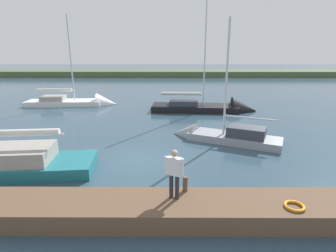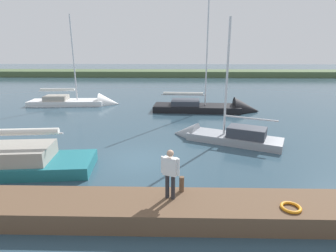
{
  "view_description": "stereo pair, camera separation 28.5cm",
  "coord_description": "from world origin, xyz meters",
  "px_view_note": "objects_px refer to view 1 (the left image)",
  "views": [
    {
      "loc": [
        -1.54,
        13.08,
        5.6
      ],
      "look_at": [
        -1.45,
        -2.59,
        1.14
      ],
      "focal_mm": 28.67,
      "sensor_mm": 36.0,
      "label": 1
    },
    {
      "loc": [
        -1.82,
        13.07,
        5.6
      ],
      "look_at": [
        -1.45,
        -2.59,
        1.14
      ],
      "focal_mm": 28.67,
      "sensor_mm": 36.0,
      "label": 2
    }
  ],
  "objects_px": {
    "sailboat_outer_mooring": "(213,109)",
    "life_ring_buoy": "(294,206)",
    "sailboat_mid_channel": "(80,104)",
    "sailboat_near_dock": "(218,137)",
    "person_on_dock": "(174,171)",
    "mooring_post_near": "(185,184)"
  },
  "relations": [
    {
      "from": "sailboat_mid_channel",
      "to": "sailboat_outer_mooring",
      "type": "xyz_separation_m",
      "value": [
        -13.63,
        2.88,
        0.06
      ]
    },
    {
      "from": "sailboat_outer_mooring",
      "to": "mooring_post_near",
      "type": "bearing_deg",
      "value": -98.85
    },
    {
      "from": "sailboat_near_dock",
      "to": "person_on_dock",
      "type": "distance_m",
      "value": 8.88
    },
    {
      "from": "life_ring_buoy",
      "to": "sailboat_outer_mooring",
      "type": "height_order",
      "value": "sailboat_outer_mooring"
    },
    {
      "from": "sailboat_near_dock",
      "to": "sailboat_mid_channel",
      "type": "xyz_separation_m",
      "value": [
        12.59,
        -11.33,
        -0.06
      ]
    },
    {
      "from": "sailboat_mid_channel",
      "to": "person_on_dock",
      "type": "relative_size",
      "value": 5.73
    },
    {
      "from": "mooring_post_near",
      "to": "life_ring_buoy",
      "type": "bearing_deg",
      "value": 163.34
    },
    {
      "from": "sailboat_mid_channel",
      "to": "life_ring_buoy",
      "type": "bearing_deg",
      "value": -60.33
    },
    {
      "from": "life_ring_buoy",
      "to": "sailboat_mid_channel",
      "type": "height_order",
      "value": "sailboat_mid_channel"
    },
    {
      "from": "life_ring_buoy",
      "to": "sailboat_near_dock",
      "type": "distance_m",
      "value": 8.85
    },
    {
      "from": "life_ring_buoy",
      "to": "sailboat_mid_channel",
      "type": "xyz_separation_m",
      "value": [
        13.5,
        -20.12,
        -0.62
      ]
    },
    {
      "from": "sailboat_mid_channel",
      "to": "sailboat_outer_mooring",
      "type": "height_order",
      "value": "sailboat_outer_mooring"
    },
    {
      "from": "sailboat_outer_mooring",
      "to": "sailboat_mid_channel",
      "type": "bearing_deg",
      "value": 171.79
    },
    {
      "from": "life_ring_buoy",
      "to": "sailboat_near_dock",
      "type": "relative_size",
      "value": 0.08
    },
    {
      "from": "sailboat_outer_mooring",
      "to": "life_ring_buoy",
      "type": "bearing_deg",
      "value": -86.74
    },
    {
      "from": "life_ring_buoy",
      "to": "sailboat_outer_mooring",
      "type": "bearing_deg",
      "value": -90.45
    },
    {
      "from": "sailboat_near_dock",
      "to": "person_on_dock",
      "type": "xyz_separation_m",
      "value": [
        2.97,
        8.22,
        1.53
      ]
    },
    {
      "from": "sailboat_mid_channel",
      "to": "person_on_dock",
      "type": "distance_m",
      "value": 21.85
    },
    {
      "from": "sailboat_near_dock",
      "to": "sailboat_outer_mooring",
      "type": "bearing_deg",
      "value": -72.32
    },
    {
      "from": "life_ring_buoy",
      "to": "person_on_dock",
      "type": "xyz_separation_m",
      "value": [
        3.88,
        -0.56,
        0.98
      ]
    },
    {
      "from": "sailboat_near_dock",
      "to": "sailboat_outer_mooring",
      "type": "xyz_separation_m",
      "value": [
        -1.04,
        -8.46,
        0.0
      ]
    },
    {
      "from": "sailboat_near_dock",
      "to": "person_on_dock",
      "type": "height_order",
      "value": "sailboat_near_dock"
    }
  ]
}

